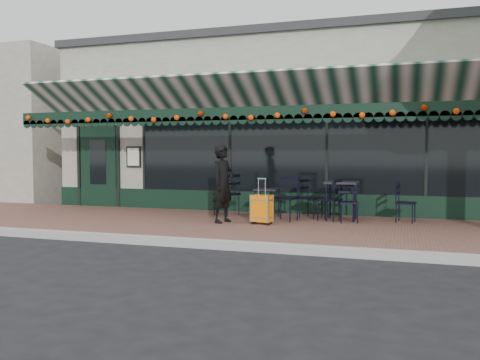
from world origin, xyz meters
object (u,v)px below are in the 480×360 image
(chair_b_left, at_px, (227,194))
(suitcase, at_px, (262,209))
(cafe_table_b, at_px, (267,192))
(chair_b_front, at_px, (285,198))
(cafe_table_a, at_px, (342,185))
(chair_a_right, at_px, (406,203))
(chair_a_front, at_px, (348,203))
(chair_a_left, at_px, (329,200))
(woman, at_px, (223,184))
(chair_b_right, at_px, (311,198))

(chair_b_left, bearing_deg, suitcase, 68.25)
(cafe_table_b, height_order, chair_b_front, chair_b_front)
(cafe_table_a, relative_size, cafe_table_b, 1.30)
(chair_a_right, bearing_deg, chair_a_front, 118.42)
(chair_a_front, bearing_deg, cafe_table_b, 156.76)
(suitcase, xyz_separation_m, chair_a_front, (1.65, 0.83, 0.09))
(chair_a_left, height_order, chair_a_front, chair_a_left)
(chair_b_front, bearing_deg, woman, -140.00)
(chair_a_right, bearing_deg, cafe_table_a, 102.72)
(chair_b_right, bearing_deg, chair_a_left, -104.22)
(woman, bearing_deg, chair_b_front, -43.69)
(suitcase, height_order, cafe_table_a, suitcase)
(chair_a_left, bearing_deg, woman, -46.43)
(chair_a_left, bearing_deg, chair_a_front, 87.55)
(woman, xyz_separation_m, suitcase, (0.84, 0.00, -0.50))
(cafe_table_a, xyz_separation_m, chair_b_right, (-0.69, 0.15, -0.32))
(woman, height_order, chair_a_front, woman)
(chair_a_front, height_order, chair_b_front, chair_b_front)
(cafe_table_a, bearing_deg, woman, -153.63)
(chair_a_right, bearing_deg, cafe_table_b, 101.60)
(woman, relative_size, cafe_table_a, 1.94)
(chair_a_front, bearing_deg, woman, -176.11)
(woman, bearing_deg, chair_b_right, -33.82)
(cafe_table_b, bearing_deg, chair_b_front, -41.10)
(cafe_table_a, height_order, chair_b_front, chair_b_front)
(chair_a_right, bearing_deg, woman, 118.08)
(suitcase, distance_m, chair_b_right, 1.52)
(cafe_table_b, xyz_separation_m, chair_b_right, (0.96, 0.19, -0.14))
(chair_b_right, distance_m, chair_b_front, 0.78)
(woman, distance_m, suitcase, 0.98)
(suitcase, distance_m, chair_a_right, 3.05)
(chair_a_right, bearing_deg, chair_a_left, 108.05)
(cafe_table_b, bearing_deg, chair_b_right, 11.02)
(suitcase, height_order, chair_b_front, chair_b_front)
(suitcase, height_order, chair_a_front, suitcase)
(chair_a_front, distance_m, chair_b_front, 1.33)
(chair_b_left, bearing_deg, cafe_table_b, 110.37)
(cafe_table_a, distance_m, chair_b_left, 2.66)
(chair_a_right, relative_size, chair_a_front, 0.98)
(chair_a_left, xyz_separation_m, chair_a_right, (1.56, 0.23, -0.05))
(woman, height_order, chair_b_right, woman)
(chair_b_left, height_order, chair_b_front, chair_b_left)
(woman, height_order, chair_a_right, woman)
(chair_b_right, bearing_deg, chair_a_front, -98.06)
(cafe_table_b, relative_size, chair_b_front, 0.66)
(cafe_table_a, height_order, chair_a_right, cafe_table_a)
(chair_a_right, xyz_separation_m, chair_b_left, (-3.97, -0.07, 0.09))
(suitcase, bearing_deg, woman, -166.95)
(woman, distance_m, chair_b_front, 1.39)
(chair_a_right, distance_m, chair_a_front, 1.21)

